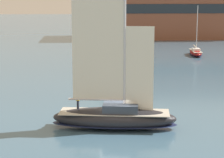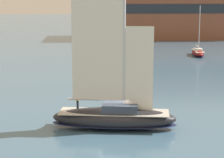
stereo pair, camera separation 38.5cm
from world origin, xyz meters
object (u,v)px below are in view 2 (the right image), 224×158
Objects in this scene: sailboat_moored_near_marina at (198,52)px; channel_buoy at (132,86)px; tree_shore_center at (109,2)px; sailboat_main at (114,115)px.

channel_buoy is at bearing -117.99° from sailboat_moored_near_marina.
sailboat_moored_near_marina is (14.94, -28.11, -8.39)m from tree_shore_center.
sailboat_main reaches higher than channel_buoy.
channel_buoy is at bearing -90.02° from tree_shore_center.
tree_shore_center is at bearing 117.99° from sailboat_moored_near_marina.
sailboat_main is at bearing -92.45° from tree_shore_center.
tree_shore_center reaches higher than sailboat_moored_near_marina.
sailboat_main is at bearing -101.87° from channel_buoy.
sailboat_main reaches higher than tree_shore_center.
channel_buoy is (-14.96, -28.14, -0.01)m from sailboat_moored_near_marina.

